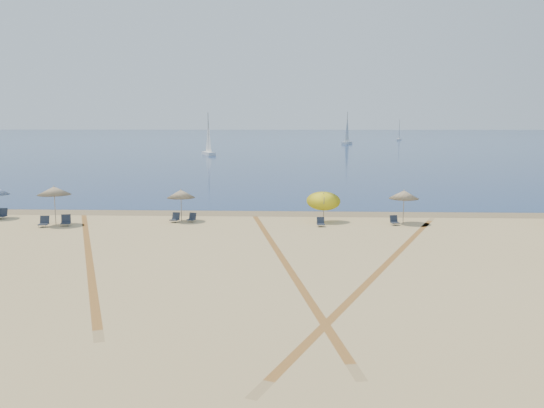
# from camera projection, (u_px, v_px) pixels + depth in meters

# --- Properties ---
(ground) EXTENTS (160.00, 160.00, 0.00)m
(ground) POSITION_uv_depth(u_px,v_px,m) (247.00, 330.00, 18.80)
(ground) COLOR tan
(ground) RESTS_ON ground
(ocean) EXTENTS (500.00, 500.00, 0.00)m
(ocean) POSITION_uv_depth(u_px,v_px,m) (292.00, 137.00, 241.19)
(ocean) COLOR #0C2151
(ocean) RESTS_ON ground
(wet_sand) EXTENTS (500.00, 500.00, 0.00)m
(wet_sand) POSITION_uv_depth(u_px,v_px,m) (274.00, 213.00, 42.53)
(wet_sand) COLOR olive
(wet_sand) RESTS_ON ground
(umbrella_1) EXTENTS (2.21, 2.21, 2.64)m
(umbrella_1) POSITION_uv_depth(u_px,v_px,m) (54.00, 191.00, 37.58)
(umbrella_1) COLOR gray
(umbrella_1) RESTS_ON ground
(umbrella_2) EXTENTS (1.97, 1.97, 2.24)m
(umbrella_2) POSITION_uv_depth(u_px,v_px,m) (181.00, 194.00, 39.05)
(umbrella_2) COLOR gray
(umbrella_2) RESTS_ON ground
(umbrella_3) EXTENTS (2.33, 2.33, 2.48)m
(umbrella_3) POSITION_uv_depth(u_px,v_px,m) (324.00, 198.00, 38.65)
(umbrella_3) COLOR gray
(umbrella_3) RESTS_ON ground
(umbrella_4) EXTENTS (2.03, 2.04, 2.31)m
(umbrella_4) POSITION_uv_depth(u_px,v_px,m) (404.00, 194.00, 38.17)
(umbrella_4) COLOR gray
(umbrella_4) RESTS_ON ground
(chair_1) EXTENTS (0.63, 0.73, 0.74)m
(chair_1) POSITION_uv_depth(u_px,v_px,m) (2.00, 214.00, 40.15)
(chair_1) COLOR #1C222E
(chair_1) RESTS_ON ground
(chair_2) EXTENTS (0.67, 0.76, 0.71)m
(chair_2) POSITION_uv_depth(u_px,v_px,m) (44.00, 222.00, 37.10)
(chair_2) COLOR #1C222E
(chair_2) RESTS_ON ground
(chair_3) EXTENTS (0.78, 0.85, 0.73)m
(chair_3) POSITION_uv_depth(u_px,v_px,m) (66.00, 221.00, 37.48)
(chair_3) COLOR #1C222E
(chair_3) RESTS_ON ground
(chair_4) EXTENTS (0.69, 0.75, 0.66)m
(chair_4) POSITION_uv_depth(u_px,v_px,m) (175.00, 218.00, 38.80)
(chair_4) COLOR #1C222E
(chair_4) RESTS_ON ground
(chair_5) EXTENTS (0.65, 0.71, 0.61)m
(chair_5) POSITION_uv_depth(u_px,v_px,m) (192.00, 218.00, 38.95)
(chair_5) COLOR #1C222E
(chair_5) RESTS_ON ground
(chair_6) EXTENTS (0.52, 0.60, 0.60)m
(chair_6) POSITION_uv_depth(u_px,v_px,m) (321.00, 222.00, 37.25)
(chair_6) COLOR #1C222E
(chair_6) RESTS_ON ground
(chair_7) EXTENTS (0.64, 0.71, 0.63)m
(chair_7) POSITION_uv_depth(u_px,v_px,m) (394.00, 221.00, 37.77)
(chair_7) COLOR #1C222E
(chair_7) RESTS_ON ground
(sailboat_0) EXTENTS (2.49, 5.08, 7.33)m
(sailboat_0) POSITION_uv_depth(u_px,v_px,m) (399.00, 134.00, 202.91)
(sailboat_0) COLOR white
(sailboat_0) RESTS_ON ocean
(sailboat_1) EXTENTS (3.64, 5.88, 8.59)m
(sailboat_1) POSITION_uv_depth(u_px,v_px,m) (209.00, 142.00, 114.85)
(sailboat_1) COLOR white
(sailboat_1) RESTS_ON ocean
(sailboat_2) EXTENTS (3.74, 6.60, 9.58)m
(sailboat_2) POSITION_uv_depth(u_px,v_px,m) (347.00, 134.00, 168.86)
(sailboat_2) COLOR white
(sailboat_2) RESTS_ON ocean
(tire_tracks) EXTENTS (52.69, 40.92, 0.00)m
(tire_tracks) POSITION_uv_depth(u_px,v_px,m) (244.00, 255.00, 29.30)
(tire_tracks) COLOR tan
(tire_tracks) RESTS_ON ground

